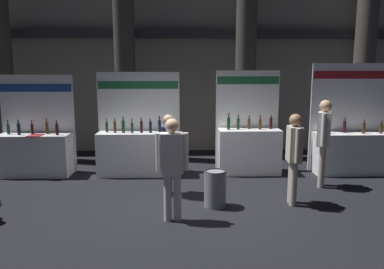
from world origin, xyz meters
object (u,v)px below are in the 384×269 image
(exhibitor_booth_0, at_px, (36,150))
(visitor_4, at_px, (169,148))
(exhibitor_booth_1, at_px, (138,149))
(trash_bin, at_px, (215,188))
(visitor_5, at_px, (172,161))
(visitor_7, at_px, (324,135))
(exhibitor_booth_2, at_px, (249,147))
(visitor_2, at_px, (294,152))
(exhibitor_booth_3, at_px, (351,147))

(exhibitor_booth_0, relative_size, visitor_4, 1.47)
(exhibitor_booth_1, bearing_deg, trash_bin, -53.39)
(exhibitor_booth_1, bearing_deg, visitor_5, -72.73)
(trash_bin, height_order, visitor_7, visitor_7)
(exhibitor_booth_1, height_order, visitor_7, exhibitor_booth_1)
(exhibitor_booth_0, relative_size, exhibitor_booth_2, 0.96)
(visitor_2, distance_m, visitor_4, 2.32)
(visitor_2, distance_m, visitor_7, 1.37)
(exhibitor_booth_0, bearing_deg, trash_bin, -28.38)
(visitor_7, bearing_deg, visitor_2, 162.20)
(visitor_4, distance_m, visitor_7, 3.20)
(visitor_5, bearing_deg, visitor_2, 15.04)
(trash_bin, relative_size, visitor_4, 0.42)
(visitor_2, distance_m, visitor_5, 2.25)
(trash_bin, relative_size, visitor_7, 0.36)
(exhibitor_booth_1, distance_m, exhibitor_booth_3, 5.02)
(exhibitor_booth_1, xyz_separation_m, visitor_5, (0.86, -2.75, 0.38))
(visitor_7, bearing_deg, trash_bin, 139.60)
(exhibitor_booth_0, bearing_deg, visitor_4, -25.09)
(exhibitor_booth_1, xyz_separation_m, exhibitor_booth_3, (5.02, -0.07, 0.01))
(exhibitor_booth_0, bearing_deg, visitor_5, -40.41)
(exhibitor_booth_1, xyz_separation_m, visitor_4, (0.76, -1.47, 0.33))
(exhibitor_booth_3, bearing_deg, exhibitor_booth_2, 177.43)
(exhibitor_booth_3, distance_m, visitor_4, 4.50)
(exhibitor_booth_2, relative_size, visitor_5, 1.45)
(exhibitor_booth_0, distance_m, visitor_5, 4.26)
(exhibitor_booth_2, distance_m, visitor_5, 3.31)
(trash_bin, height_order, visitor_2, visitor_2)
(exhibitor_booth_0, distance_m, visitor_2, 5.77)
(trash_bin, distance_m, visitor_7, 2.68)
(exhibitor_booth_0, xyz_separation_m, exhibitor_booth_2, (4.97, 0.05, 0.04))
(trash_bin, bearing_deg, visitor_7, 24.72)
(exhibitor_booth_3, relative_size, visitor_5, 1.55)
(exhibitor_booth_0, xyz_separation_m, trash_bin, (3.97, -2.15, -0.26))
(visitor_5, bearing_deg, exhibitor_booth_0, 137.25)
(exhibitor_booth_3, bearing_deg, exhibitor_booth_0, 179.51)
(visitor_5, bearing_deg, exhibitor_booth_3, 30.48)
(exhibitor_booth_1, distance_m, visitor_5, 2.91)
(exhibitor_booth_2, height_order, exhibitor_booth_3, exhibitor_booth_3)
(exhibitor_booth_0, distance_m, exhibitor_booth_2, 4.97)
(trash_bin, bearing_deg, exhibitor_booth_3, 31.31)
(exhibitor_booth_2, bearing_deg, exhibitor_booth_1, -179.09)
(exhibitor_booth_0, height_order, exhibitor_booth_2, exhibitor_booth_2)
(trash_bin, distance_m, visitor_4, 1.24)
(exhibitor_booth_2, distance_m, trash_bin, 2.43)
(visitor_5, bearing_deg, exhibitor_booth_1, 104.93)
(exhibitor_booth_3, height_order, trash_bin, exhibitor_booth_3)
(exhibitor_booth_2, bearing_deg, visitor_4, -140.57)
(exhibitor_booth_3, xyz_separation_m, visitor_5, (-4.16, -2.69, 0.36))
(exhibitor_booth_0, relative_size, visitor_7, 1.27)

